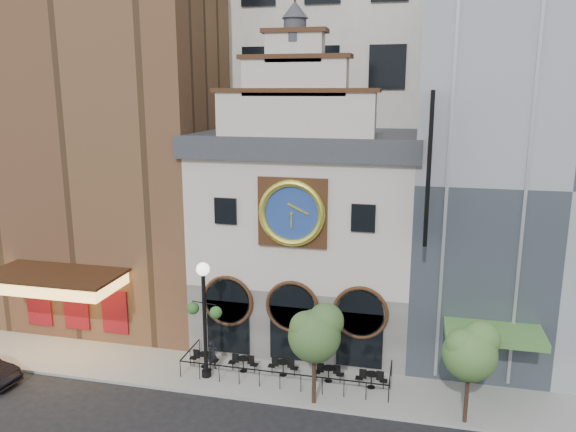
# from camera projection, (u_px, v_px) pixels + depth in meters

# --- Properties ---
(ground) EXTENTS (120.00, 120.00, 0.00)m
(ground) POSITION_uv_depth(u_px,v_px,m) (274.00, 405.00, 26.70)
(ground) COLOR black
(ground) RESTS_ON ground
(sidewalk) EXTENTS (44.00, 5.00, 0.15)m
(sidewalk) POSITION_uv_depth(u_px,v_px,m) (286.00, 378.00, 29.06)
(sidewalk) COLOR gray
(sidewalk) RESTS_ON ground
(clock_building) EXTENTS (12.60, 8.78, 18.65)m
(clock_building) POSITION_uv_depth(u_px,v_px,m) (307.00, 230.00, 32.66)
(clock_building) COLOR #605E5B
(clock_building) RESTS_ON ground
(theater_building) EXTENTS (14.00, 15.60, 25.00)m
(theater_building) POSITION_uv_depth(u_px,v_px,m) (118.00, 122.00, 36.30)
(theater_building) COLOR brown
(theater_building) RESTS_ON ground
(retail_building) EXTENTS (14.00, 14.40, 20.00)m
(retail_building) POSITION_uv_depth(u_px,v_px,m) (545.00, 173.00, 31.04)
(retail_building) COLOR gray
(retail_building) RESTS_ON ground
(office_tower) EXTENTS (20.00, 16.00, 40.00)m
(office_tower) POSITION_uv_depth(u_px,v_px,m) (341.00, 16.00, 41.30)
(office_tower) COLOR silver
(office_tower) RESTS_ON ground
(cafe_railing) EXTENTS (10.60, 2.60, 0.90)m
(cafe_railing) POSITION_uv_depth(u_px,v_px,m) (286.00, 369.00, 28.94)
(cafe_railing) COLOR black
(cafe_railing) RESTS_ON sidewalk
(bistro_0) EXTENTS (1.58, 0.68, 0.90)m
(bistro_0) POSITION_uv_depth(u_px,v_px,m) (204.00, 359.00, 29.96)
(bistro_0) COLOR black
(bistro_0) RESTS_ON sidewalk
(bistro_1) EXTENTS (1.58, 0.68, 0.90)m
(bistro_1) POSITION_uv_depth(u_px,v_px,m) (243.00, 363.00, 29.48)
(bistro_1) COLOR black
(bistro_1) RESTS_ON sidewalk
(bistro_2) EXTENTS (1.58, 0.68, 0.90)m
(bistro_2) POSITION_uv_depth(u_px,v_px,m) (283.00, 367.00, 29.10)
(bistro_2) COLOR black
(bistro_2) RESTS_ON sidewalk
(bistro_3) EXTENTS (1.58, 0.68, 0.90)m
(bistro_3) POSITION_uv_depth(u_px,v_px,m) (328.00, 373.00, 28.47)
(bistro_3) COLOR black
(bistro_3) RESTS_ON sidewalk
(bistro_4) EXTENTS (1.58, 0.68, 0.90)m
(bistro_4) POSITION_uv_depth(u_px,v_px,m) (371.00, 379.00, 27.86)
(bistro_4) COLOR black
(bistro_4) RESTS_ON sidewalk
(pedestrian) EXTENTS (0.67, 0.69, 1.59)m
(pedestrian) POSITION_uv_depth(u_px,v_px,m) (213.00, 355.00, 29.64)
(pedestrian) COLOR black
(pedestrian) RESTS_ON sidewalk
(lamppost) EXTENTS (1.95, 0.87, 6.16)m
(lamppost) POSITION_uv_depth(u_px,v_px,m) (204.00, 307.00, 28.24)
(lamppost) COLOR black
(lamppost) RESTS_ON sidewalk
(tree_left) EXTENTS (2.55, 2.45, 4.91)m
(tree_left) POSITION_uv_depth(u_px,v_px,m) (316.00, 332.00, 25.86)
(tree_left) COLOR #382619
(tree_left) RESTS_ON sidewalk
(tree_right) EXTENTS (2.46, 2.37, 4.74)m
(tree_right) POSITION_uv_depth(u_px,v_px,m) (471.00, 350.00, 24.34)
(tree_right) COLOR #382619
(tree_right) RESTS_ON sidewalk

